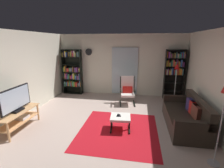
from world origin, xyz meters
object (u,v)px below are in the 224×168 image
object	(u,v)px
leather_sofa	(186,116)
floor_lamp_by_shelf	(177,71)
tv_stand	(19,117)
wall_clock	(89,52)
tv_remote	(119,115)
television	(16,100)
bookshelf_near_tv	(73,71)
lounge_armchair	(127,89)
bookshelf_near_sofa	(174,70)
ottoman	(120,119)
cell_phone	(118,115)

from	to	relation	value
leather_sofa	floor_lamp_by_shelf	world-z (taller)	floor_lamp_by_shelf
tv_stand	wall_clock	distance (m)	3.81
tv_stand	tv_remote	size ratio (longest dim) A/B	8.58
tv_stand	wall_clock	bearing A→B (deg)	74.96
television	floor_lamp_by_shelf	size ratio (longest dim) A/B	0.66
bookshelf_near_tv	lounge_armchair	distance (m)	2.68
television	lounge_armchair	xyz separation A→B (m)	(2.69, 2.43, -0.29)
tv_stand	floor_lamp_by_shelf	bearing A→B (deg)	31.65
bookshelf_near_sofa	lounge_armchair	bearing A→B (deg)	-155.11
television	tv_remote	xyz separation A→B (m)	(2.63, 0.47, -0.44)
tv_stand	wall_clock	world-z (taller)	wall_clock
tv_remote	television	bearing A→B (deg)	158.41
lounge_armchair	floor_lamp_by_shelf	world-z (taller)	floor_lamp_by_shelf
tv_stand	floor_lamp_by_shelf	world-z (taller)	floor_lamp_by_shelf
lounge_armchair	ottoman	distance (m)	2.00
bookshelf_near_tv	floor_lamp_by_shelf	xyz separation A→B (m)	(4.28, -0.47, 0.22)
bookshelf_near_sofa	tv_remote	world-z (taller)	bookshelf_near_sofa
tv_stand	cell_phone	distance (m)	2.64
tv_remote	cell_phone	size ratio (longest dim) A/B	1.03
lounge_armchair	floor_lamp_by_shelf	distance (m)	1.93
lounge_armchair	ottoman	world-z (taller)	lounge_armchair
tv_stand	bookshelf_near_tv	bearing A→B (deg)	86.78
ottoman	wall_clock	world-z (taller)	wall_clock
bookshelf_near_sofa	wall_clock	bearing A→B (deg)	177.63
bookshelf_near_sofa	tv_remote	distance (m)	3.43
tv_remote	floor_lamp_by_shelf	world-z (taller)	floor_lamp_by_shelf
tv_remote	wall_clock	world-z (taller)	wall_clock
bookshelf_near_sofa	wall_clock	size ratio (longest dim) A/B	6.86
lounge_armchair	tv_remote	size ratio (longest dim) A/B	7.10
tv_stand	cell_phone	size ratio (longest dim) A/B	8.83
television	ottoman	world-z (taller)	television
lounge_armchair	wall_clock	size ratio (longest dim) A/B	3.53
television	tv_remote	bearing A→B (deg)	10.23
bookshelf_near_sofa	ottoman	distance (m)	3.46
tv_stand	television	world-z (taller)	television
tv_remote	tv_stand	bearing A→B (deg)	157.97
bookshelf_near_tv	cell_phone	xyz separation A→B (m)	(2.42, -2.78, -0.62)
ottoman	tv_stand	bearing A→B (deg)	-171.05
television	bookshelf_near_tv	size ratio (longest dim) A/B	0.52
television	leather_sofa	distance (m)	4.54
television	wall_clock	bearing A→B (deg)	75.08
wall_clock	floor_lamp_by_shelf	bearing A→B (deg)	-10.09
lounge_armchair	cell_phone	size ratio (longest dim) A/B	7.30
tv_remote	wall_clock	distance (m)	3.70
floor_lamp_by_shelf	wall_clock	xyz separation A→B (m)	(-3.55, 0.63, 0.63)
bookshelf_near_sofa	bookshelf_near_tv	bearing A→B (deg)	-179.85
television	bookshelf_near_tv	distance (m)	3.25
cell_phone	television	bearing A→B (deg)	-159.03
leather_sofa	ottoman	distance (m)	1.81
tv_stand	tv_remote	bearing A→B (deg)	9.79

